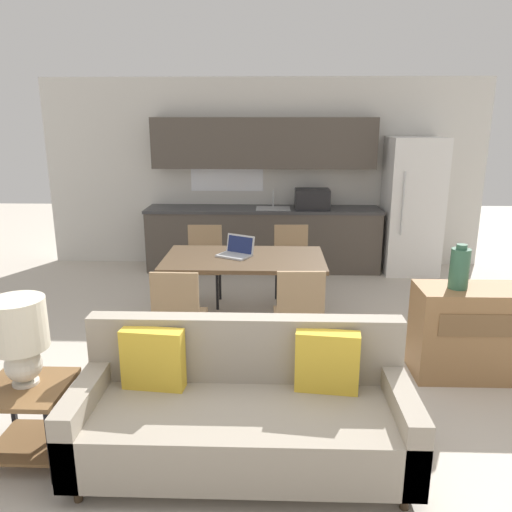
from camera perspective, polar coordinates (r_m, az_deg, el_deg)
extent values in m
plane|color=beige|center=(3.47, -0.62, -22.20)|extent=(20.00, 20.00, 0.00)
cube|color=silver|center=(7.42, 0.90, 9.38)|extent=(6.40, 0.06, 2.70)
cube|color=white|center=(7.40, -3.37, 10.97)|extent=(1.06, 0.01, 0.92)
cube|color=#4C443D|center=(7.24, 0.82, 1.84)|extent=(3.31, 0.62, 0.86)
cube|color=#38383A|center=(7.15, 0.84, 5.35)|extent=(3.34, 0.65, 0.04)
cube|color=#B2B5B7|center=(7.10, 1.97, 5.45)|extent=(0.48, 0.36, 0.01)
cylinder|color=#B7BABC|center=(7.24, 1.98, 6.60)|extent=(0.02, 0.02, 0.24)
cube|color=#4C443D|center=(7.19, 0.89, 12.79)|extent=(3.14, 0.34, 0.70)
cube|color=black|center=(7.10, 6.43, 6.49)|extent=(0.48, 0.36, 0.28)
cube|color=white|center=(7.35, 17.37, 5.44)|extent=(0.74, 0.70, 1.89)
cylinder|color=silver|center=(6.92, 16.44, 5.75)|extent=(0.02, 0.02, 0.85)
cube|color=brown|center=(5.02, -1.36, -0.34)|extent=(1.61, 0.94, 0.04)
cylinder|color=brown|center=(4.86, -10.44, -6.01)|extent=(0.05, 0.05, 0.74)
cylinder|color=brown|center=(4.77, 7.39, -6.27)|extent=(0.05, 0.05, 0.74)
cylinder|color=brown|center=(5.62, -8.70, -2.98)|extent=(0.05, 0.05, 0.74)
cylinder|color=brown|center=(5.54, 6.61, -3.15)|extent=(0.05, 0.05, 0.74)
cylinder|color=#3D2D1E|center=(3.32, -19.69, -24.15)|extent=(0.05, 0.05, 0.10)
cylinder|color=#3D2D1E|center=(3.22, 16.63, -25.23)|extent=(0.05, 0.05, 0.10)
cylinder|color=#3D2D1E|center=(3.80, -16.08, -18.24)|extent=(0.05, 0.05, 0.10)
cylinder|color=#3D2D1E|center=(3.72, 14.07, -18.92)|extent=(0.05, 0.05, 0.10)
cube|color=gray|center=(3.26, -1.54, -19.22)|extent=(2.06, 0.80, 0.34)
cube|color=gray|center=(3.42, -1.24, -13.01)|extent=(2.06, 0.14, 0.78)
cube|color=gray|center=(3.41, -18.63, -17.01)|extent=(0.14, 0.80, 0.48)
cube|color=gray|center=(3.31, 16.12, -17.82)|extent=(0.14, 0.80, 0.48)
cube|color=gold|center=(3.32, -11.68, -11.46)|extent=(0.41, 0.16, 0.40)
cube|color=gold|center=(3.26, 8.12, -11.87)|extent=(0.41, 0.17, 0.40)
cube|color=brown|center=(3.52, -24.86, -13.55)|extent=(0.51, 0.51, 0.03)
cube|color=brown|center=(3.71, -24.16, -18.81)|extent=(0.46, 0.46, 0.02)
cube|color=black|center=(3.37, -22.39, -19.69)|extent=(0.03, 0.03, 0.48)
cube|color=black|center=(3.92, -26.07, -14.88)|extent=(0.03, 0.03, 0.48)
cube|color=black|center=(3.74, -19.39, -15.72)|extent=(0.03, 0.03, 0.48)
cylinder|color=silver|center=(3.54, -24.80, -12.93)|extent=(0.16, 0.16, 0.02)
sphere|color=silver|center=(3.48, -25.03, -11.15)|extent=(0.22, 0.22, 0.22)
cylinder|color=beige|center=(3.38, -25.55, -7.01)|extent=(0.34, 0.34, 0.32)
cube|color=olive|center=(4.64, 24.50, -7.93)|extent=(1.14, 0.46, 0.78)
cube|color=brown|center=(4.39, 25.85, -7.20)|extent=(0.91, 0.01, 0.19)
cylinder|color=#336047|center=(4.36, 22.23, -1.36)|extent=(0.15, 0.15, 0.33)
cylinder|color=#336047|center=(4.32, 22.47, 0.99)|extent=(0.09, 0.09, 0.04)
cube|color=#997A56|center=(4.43, -8.61, -6.97)|extent=(0.43, 0.43, 0.04)
cube|color=#997A56|center=(4.17, -9.27, -4.85)|extent=(0.40, 0.04, 0.45)
cylinder|color=black|center=(4.65, -6.00, -8.91)|extent=(0.03, 0.03, 0.43)
cylinder|color=black|center=(4.71, -10.13, -8.74)|extent=(0.03, 0.03, 0.43)
cylinder|color=black|center=(4.35, -6.69, -10.74)|extent=(0.03, 0.03, 0.43)
cylinder|color=black|center=(4.41, -11.13, -10.51)|extent=(0.03, 0.03, 0.43)
cube|color=#997A56|center=(5.84, -6.00, -1.38)|extent=(0.42, 0.42, 0.04)
cube|color=#997A56|center=(5.96, -5.83, 1.42)|extent=(0.40, 0.03, 0.45)
cylinder|color=black|center=(5.78, -7.82, -4.06)|extent=(0.03, 0.03, 0.43)
cylinder|color=black|center=(5.73, -4.45, -4.11)|extent=(0.03, 0.03, 0.43)
cylinder|color=black|center=(6.09, -7.33, -3.01)|extent=(0.03, 0.03, 0.43)
cylinder|color=black|center=(6.05, -4.14, -3.05)|extent=(0.03, 0.03, 0.43)
cube|color=#997A56|center=(4.43, 4.84, -6.87)|extent=(0.44, 0.44, 0.04)
cube|color=#997A56|center=(4.16, 5.15, -4.75)|extent=(0.40, 0.04, 0.45)
cylinder|color=black|center=(4.69, 6.68, -8.70)|extent=(0.03, 0.03, 0.43)
cylinder|color=black|center=(4.66, 2.49, -8.76)|extent=(0.03, 0.03, 0.43)
cylinder|color=black|center=(4.39, 7.21, -10.50)|extent=(0.03, 0.03, 0.43)
cylinder|color=black|center=(4.36, 2.70, -10.58)|extent=(0.03, 0.03, 0.43)
cube|color=#997A56|center=(5.83, 4.12, -1.36)|extent=(0.44, 0.44, 0.04)
cube|color=#997A56|center=(5.95, 4.02, 1.44)|extent=(0.40, 0.05, 0.45)
cylinder|color=black|center=(5.73, 2.51, -4.09)|extent=(0.03, 0.03, 0.43)
cylinder|color=black|center=(5.76, 5.90, -4.06)|extent=(0.03, 0.03, 0.43)
cylinder|color=black|center=(6.05, 2.34, -3.02)|extent=(0.03, 0.03, 0.43)
cylinder|color=black|center=(6.08, 5.55, -3.00)|extent=(0.03, 0.03, 0.43)
cube|color=#B7BABC|center=(5.04, -2.51, 0.05)|extent=(0.39, 0.35, 0.02)
cube|color=#B7BABC|center=(5.11, -1.80, 1.33)|extent=(0.31, 0.20, 0.20)
cube|color=navy|center=(5.11, -1.85, 1.31)|extent=(0.27, 0.17, 0.17)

